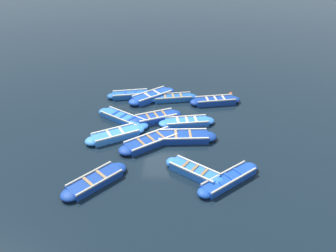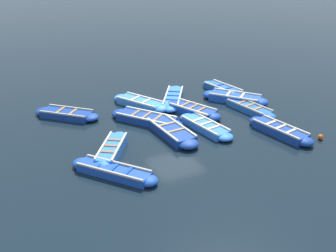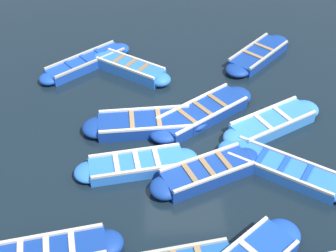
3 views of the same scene
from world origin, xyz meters
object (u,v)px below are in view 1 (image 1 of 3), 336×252
boat_outer_left (156,118)px  boat_inner_gap (95,181)px  boat_mid_row (151,141)px  boat_broadside (215,101)px  boat_end_of_row (130,95)px  boat_far_corner (152,96)px  boat_alongside (123,118)px  boat_bow_out (229,179)px  boat_outer_right (115,135)px  boat_stern_in (187,122)px  boat_near_quay (194,172)px  boat_drifting (183,137)px  buoy_orange_near (231,94)px  boat_centre (173,98)px

boat_outer_left → boat_inner_gap: bearing=-112.4°
boat_mid_row → boat_broadside: bearing=51.8°
boat_end_of_row → boat_far_corner: (1.56, -0.25, 0.03)m
boat_alongside → boat_mid_row: size_ratio=0.99×
boat_alongside → boat_bow_out: 8.08m
boat_outer_right → boat_alongside: boat_outer_right is taller
boat_stern_in → boat_near_quay: size_ratio=1.15×
boat_stern_in → boat_far_corner: boat_far_corner is taller
boat_outer_left → boat_bow_out: boat_outer_left is taller
boat_near_quay → boat_broadside: bearing=77.8°
boat_drifting → buoy_orange_near: 6.78m
boat_inner_gap → boat_mid_row: bearing=55.2°
boat_broadside → boat_near_quay: boat_near_quay is taller
boat_drifting → boat_outer_left: bearing=128.5°
boat_alongside → boat_mid_row: (1.98, -2.48, 0.02)m
boat_outer_left → boat_mid_row: boat_outer_left is taller
boat_mid_row → boat_drifting: boat_drifting is taller
boat_far_corner → boat_centre: bearing=-4.1°
boat_centre → boat_bow_out: boat_bow_out is taller
boat_centre → boat_bow_out: 8.94m
boat_centre → boat_bow_out: bearing=-71.4°
boat_broadside → boat_far_corner: size_ratio=1.04×
boat_outer_left → boat_inner_gap: (-2.45, -5.96, -0.03)m
boat_end_of_row → buoy_orange_near: (7.12, 0.54, -0.05)m
boat_outer_right → boat_far_corner: boat_far_corner is taller
boat_alongside → buoy_orange_near: 8.13m
boat_mid_row → boat_bow_out: size_ratio=1.11×
buoy_orange_near → boat_outer_right: bearing=-141.4°
boat_centre → boat_drifting: size_ratio=0.89×
boat_broadside → boat_mid_row: bearing=-128.2°
boat_centre → buoy_orange_near: (4.11, 0.89, -0.04)m
boat_end_of_row → buoy_orange_near: 7.14m
boat_far_corner → boat_near_quay: bearing=-71.6°
boat_alongside → boat_end_of_row: bearing=89.5°
boat_far_corner → boat_inner_gap: bearing=-102.4°
boat_stern_in → boat_mid_row: (-1.99, -2.20, 0.03)m
boat_broadside → boat_near_quay: bearing=-102.2°
boat_mid_row → boat_far_corner: (-0.39, 5.55, 0.02)m
buoy_orange_near → boat_drifting: bearing=-120.2°
boat_end_of_row → boat_broadside: bearing=-7.4°
boat_inner_gap → boat_alongside: bearing=86.4°
boat_mid_row → boat_stern_in: bearing=47.7°
boat_outer_right → boat_drifting: 3.85m
boat_near_quay → boat_bow_out: bearing=-16.0°
boat_drifting → boat_mid_row: bearing=-164.8°
boat_broadside → buoy_orange_near: size_ratio=14.44×
boat_stern_in → boat_broadside: bearing=55.3°
boat_alongside → boat_bow_out: size_ratio=1.10×
boat_inner_gap → boat_bow_out: bearing=3.2°
boat_outer_right → boat_inner_gap: boat_outer_right is taller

